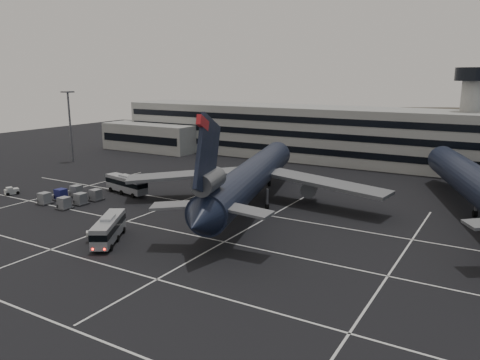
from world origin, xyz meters
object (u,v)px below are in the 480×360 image
at_px(trijet_main, 251,177).
at_px(uld_cluster, 71,197).
at_px(tug_a, 11,191).
at_px(bus_near, 109,228).
at_px(bus_far, 126,184).

height_order(trijet_main, uld_cluster, trijet_main).
bearing_deg(tug_a, bus_near, 4.68).
xyz_separation_m(bus_near, tug_a, (-35.31, 9.11, -1.27)).
bearing_deg(trijet_main, bus_far, 174.44).
relative_size(bus_near, bus_far, 0.93).
height_order(bus_near, tug_a, bus_near).
bearing_deg(trijet_main, bus_near, -123.33).
bearing_deg(uld_cluster, bus_near, -27.87).
bearing_deg(bus_near, tug_a, 134.48).
relative_size(bus_near, tug_a, 3.62).
relative_size(trijet_main, tug_a, 20.74).
xyz_separation_m(bus_near, uld_cluster, (-21.06, 11.14, -0.96)).
bearing_deg(tug_a, trijet_main, 39.43).
bearing_deg(bus_far, trijet_main, -68.52).
distance_m(trijet_main, bus_near, 26.63).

